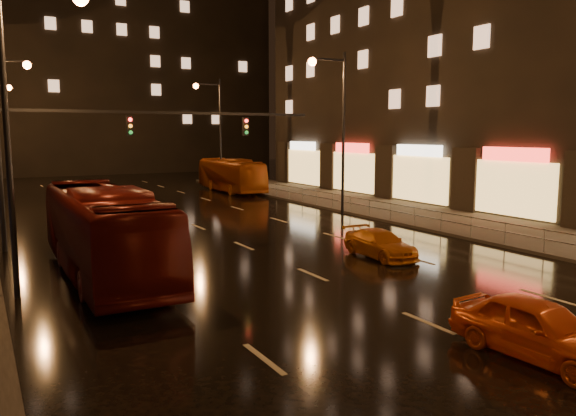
{
  "coord_description": "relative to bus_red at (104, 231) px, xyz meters",
  "views": [
    {
      "loc": [
        -10.48,
        -6.98,
        5.14
      ],
      "look_at": [
        -0.94,
        10.16,
        2.5
      ],
      "focal_mm": 35.0,
      "sensor_mm": 36.0,
      "label": 1
    }
  ],
  "objects": [
    {
      "name": "sidewalk_right",
      "position": [
        20.1,
        1.39,
        -1.54
      ],
      "size": [
        7.0,
        70.0,
        0.15
      ],
      "primitive_type": "cube",
      "color": "#38332D",
      "rests_on": "ground"
    },
    {
      "name": "ground",
      "position": [
        6.6,
        6.39,
        -1.61
      ],
      "size": [
        140.0,
        140.0,
        0.0
      ],
      "primitive_type": "plane",
      "color": "black",
      "rests_on": "ground"
    },
    {
      "name": "taxi_far",
      "position": [
        10.6,
        -2.47,
        -1.05
      ],
      "size": [
        1.7,
        3.9,
        1.12
      ],
      "primitive_type": "imported",
      "rotation": [
        0.0,
        0.0,
        -0.03
      ],
      "color": "orange",
      "rests_on": "ground"
    },
    {
      "name": "bus_curb",
      "position": [
        15.6,
        24.68,
        -0.17
      ],
      "size": [
        2.72,
        10.41,
        2.88
      ],
      "primitive_type": "imported",
      "rotation": [
        0.0,
        0.0,
        -0.03
      ],
      "color": "#A54810",
      "rests_on": "ground"
    },
    {
      "name": "traffic_signal",
      "position": [
        1.54,
        6.39,
        3.12
      ],
      "size": [
        15.31,
        0.32,
        6.2
      ],
      "color": "black",
      "rests_on": "ground"
    },
    {
      "name": "taxi_near",
      "position": [
        7.1,
        -12.61,
        -0.91
      ],
      "size": [
        1.91,
        4.21,
        1.4
      ],
      "primitive_type": "imported",
      "rotation": [
        0.0,
        0.0,
        0.06
      ],
      "color": "#F05A16",
      "rests_on": "ground"
    },
    {
      "name": "building_distant",
      "position": [
        10.6,
        58.39,
        16.39
      ],
      "size": [
        44.0,
        16.0,
        36.0
      ],
      "primitive_type": "cube",
      "color": "black",
      "rests_on": "ground"
    },
    {
      "name": "railing_right",
      "position": [
        16.8,
        4.39,
        -0.71
      ],
      "size": [
        0.05,
        56.0,
        1.0
      ],
      "color": "#99999E",
      "rests_on": "sidewalk_right"
    },
    {
      "name": "bus_red",
      "position": [
        0.0,
        0.0,
        0.0
      ],
      "size": [
        2.78,
        11.58,
        3.22
      ],
      "primitive_type": "imported",
      "rotation": [
        0.0,
        0.0,
        -0.01
      ],
      "color": "#5F120D",
      "rests_on": "ground"
    }
  ]
}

